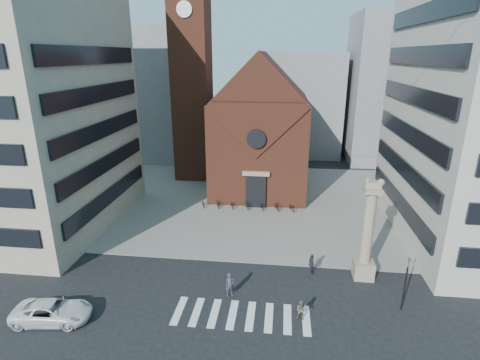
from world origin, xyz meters
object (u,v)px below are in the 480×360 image
traffic_light (405,282)px  pedestrian_1 (302,310)px  scooter_0 (203,203)px  pedestrian_2 (312,264)px  lion_column (367,240)px  white_car (52,312)px  pedestrian_0 (230,285)px

traffic_light → pedestrian_1: bearing=-164.8°
scooter_0 → pedestrian_2: bearing=-66.7°
lion_column → traffic_light: lion_column is taller
scooter_0 → lion_column: bearing=-58.2°
pedestrian_2 → traffic_light: bearing=-136.1°
white_car → pedestrian_1: (17.12, 2.10, 0.04)m
pedestrian_0 → scooter_0: pedestrian_0 is taller
lion_column → white_car: lion_column is taller
white_car → pedestrian_2: size_ratio=2.89×
pedestrian_1 → pedestrian_2: pedestrian_2 is taller
white_car → lion_column: bearing=-76.9°
pedestrian_0 → scooter_0: bearing=85.0°
white_car → pedestrian_0: bearing=-76.8°
traffic_light → lion_column: bearing=116.5°
white_car → scooter_0: (6.09, 21.26, -0.27)m
pedestrian_0 → pedestrian_2: pedestrian_0 is taller
lion_column → pedestrian_2: lion_column is taller
pedestrian_1 → lion_column: bearing=61.7°
traffic_light → pedestrian_2: traffic_light is taller
traffic_light → scooter_0: 25.17m
pedestrian_0 → pedestrian_1: pedestrian_0 is taller
white_car → scooter_0: size_ratio=3.35×
pedestrian_0 → scooter_0: 17.92m
lion_column → white_car: 23.96m
traffic_light → pedestrian_1: size_ratio=2.78×
lion_column → pedestrian_2: 4.94m
white_car → pedestrian_2: (18.17, 8.07, 0.18)m
lion_column → pedestrian_2: bearing=180.0°
scooter_0 → pedestrian_1: bearing=-79.3°
lion_column → pedestrian_1: (-5.27, -5.97, -2.68)m
white_car → pedestrian_0: 12.55m
traffic_light → scooter_0: (-18.29, 17.20, -1.83)m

